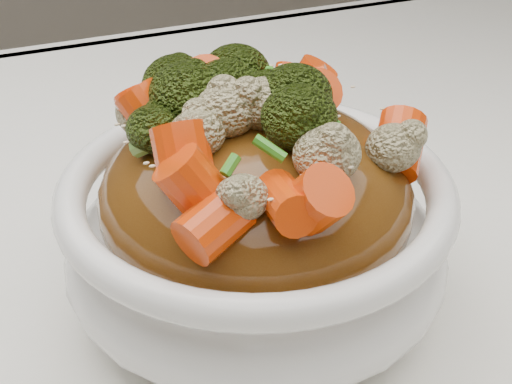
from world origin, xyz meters
name	(u,v)px	position (x,y,z in m)	size (l,w,h in m)	color
tablecloth	(226,322)	(0.00, 0.00, 0.73)	(1.20, 0.80, 0.04)	white
bowl	(256,240)	(0.01, -0.01, 0.79)	(0.20, 0.20, 0.08)	white
sauce_base	(256,197)	(0.01, -0.01, 0.82)	(0.16, 0.16, 0.09)	#57310F
carrots	(256,93)	(0.01, -0.01, 0.87)	(0.16, 0.16, 0.05)	#E73F07
broccoli	(256,95)	(0.01, -0.01, 0.87)	(0.16, 0.16, 0.04)	black
cauliflower	(256,98)	(0.01, -0.01, 0.87)	(0.16, 0.16, 0.03)	tan
scallions	(256,91)	(0.01, -0.01, 0.88)	(0.12, 0.12, 0.02)	#34891F
sesame_seeds	(256,91)	(0.01, -0.01, 0.88)	(0.14, 0.14, 0.01)	beige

